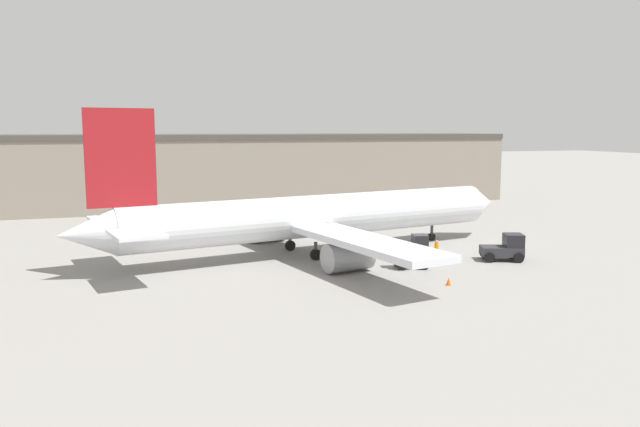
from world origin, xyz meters
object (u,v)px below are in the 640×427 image
(airplane, at_px, (309,217))
(safety_cone_near, at_px, (449,281))
(baggage_tug, at_px, (505,248))
(ground_crew_worker, at_px, (437,249))
(belt_loader_truck, at_px, (413,253))

(airplane, height_order, safety_cone_near, airplane)
(airplane, distance_m, safety_cone_near, 14.67)
(airplane, xyz_separation_m, safety_cone_near, (5.94, -13.09, -2.93))
(baggage_tug, bearing_deg, safety_cone_near, -124.78)
(ground_crew_worker, height_order, belt_loader_truck, belt_loader_truck)
(baggage_tug, bearing_deg, ground_crew_worker, 178.50)
(airplane, height_order, ground_crew_worker, airplane)
(baggage_tug, height_order, safety_cone_near, baggage_tug)
(belt_loader_truck, bearing_deg, airplane, 141.19)
(baggage_tug, bearing_deg, airplane, 174.13)
(ground_crew_worker, xyz_separation_m, baggage_tug, (5.10, -2.12, 0.17))
(baggage_tug, relative_size, belt_loader_truck, 1.31)
(belt_loader_truck, distance_m, safety_cone_near, 5.70)
(baggage_tug, xyz_separation_m, belt_loader_truck, (-8.35, -0.12, 0.14))
(ground_crew_worker, height_order, baggage_tug, baggage_tug)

